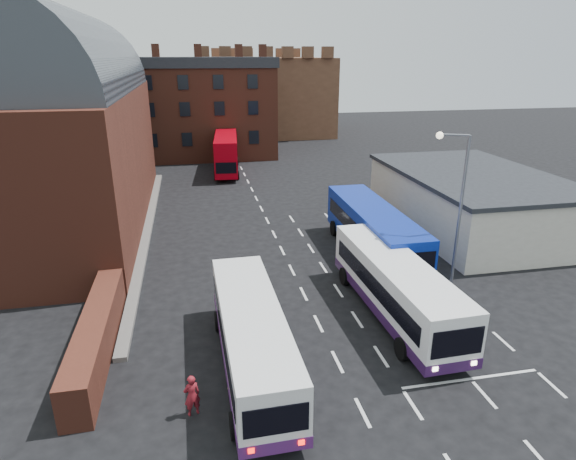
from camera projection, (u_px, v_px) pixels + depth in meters
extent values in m
plane|color=black|center=(332.00, 351.00, 21.50)|extent=(180.00, 180.00, 0.00)
cube|color=#602B1E|center=(58.00, 160.00, 36.24)|extent=(12.00, 28.00, 10.00)
cylinder|color=#1E2328|center=(46.00, 91.00, 34.52)|extent=(12.00, 26.00, 12.00)
cube|color=#602B1E|center=(97.00, 335.00, 21.14)|extent=(1.20, 10.00, 1.80)
cube|color=beige|center=(471.00, 201.00, 36.49)|extent=(10.00, 16.00, 4.00)
cube|color=#282B30|center=(475.00, 174.00, 35.76)|extent=(10.40, 16.40, 0.30)
cube|color=brown|center=(185.00, 113.00, 60.84)|extent=(22.00, 10.00, 11.00)
cube|color=brown|center=(257.00, 95.00, 81.31)|extent=(22.00, 22.00, 12.00)
cube|color=white|center=(252.00, 334.00, 19.78)|extent=(2.55, 10.54, 2.39)
cube|color=black|center=(252.00, 331.00, 19.73)|extent=(2.59, 9.34, 0.86)
cylinder|color=black|center=(218.00, 321.00, 23.02)|extent=(0.28, 0.96, 0.96)
cylinder|color=black|center=(234.00, 426.00, 16.53)|extent=(0.28, 0.96, 0.96)
cylinder|color=black|center=(267.00, 316.00, 23.49)|extent=(0.28, 0.96, 0.96)
cylinder|color=black|center=(301.00, 415.00, 17.01)|extent=(0.28, 0.96, 0.96)
cube|color=white|center=(396.00, 284.00, 23.87)|extent=(2.86, 11.15, 2.52)
cube|color=black|center=(396.00, 281.00, 23.82)|extent=(2.88, 9.95, 0.91)
cylinder|color=black|center=(454.00, 341.00, 21.35)|extent=(0.31, 1.02, 1.01)
cylinder|color=black|center=(385.00, 272.00, 28.16)|extent=(0.31, 1.02, 1.01)
cylinder|color=black|center=(402.00, 349.00, 20.81)|extent=(0.31, 1.02, 1.01)
cylinder|color=black|center=(344.00, 276.00, 27.62)|extent=(0.31, 1.02, 1.01)
cube|color=#092396|center=(373.00, 229.00, 30.98)|extent=(2.81, 12.01, 2.73)
cube|color=black|center=(373.00, 227.00, 30.93)|extent=(2.86, 10.81, 0.98)
cylinder|color=black|center=(417.00, 271.00, 28.18)|extent=(0.31, 1.09, 1.09)
cylinder|color=black|center=(369.00, 226.00, 35.62)|extent=(0.31, 1.09, 1.09)
cylinder|color=black|center=(373.00, 275.00, 27.69)|extent=(0.31, 1.09, 1.09)
cylinder|color=black|center=(334.00, 228.00, 35.13)|extent=(0.31, 1.09, 1.09)
cube|color=#A2000D|center=(226.00, 152.00, 53.19)|extent=(3.27, 10.57, 3.69)
cube|color=black|center=(226.00, 157.00, 53.37)|extent=(3.23, 9.38, 0.85)
cylinder|color=black|center=(238.00, 175.00, 50.86)|extent=(0.35, 0.97, 0.95)
cylinder|color=black|center=(237.00, 161.00, 57.39)|extent=(0.35, 0.97, 0.95)
cylinder|color=black|center=(215.00, 176.00, 50.62)|extent=(0.35, 0.97, 0.95)
cylinder|color=black|center=(217.00, 162.00, 57.15)|extent=(0.35, 0.97, 0.95)
cylinder|color=slate|center=(460.00, 214.00, 26.28)|extent=(0.17, 0.17, 8.56)
cylinder|color=slate|center=(455.00, 135.00, 24.97)|extent=(1.41, 0.71, 0.11)
sphere|color=#FFF2CC|center=(440.00, 135.00, 25.14)|extent=(0.39, 0.39, 0.39)
imported|color=maroon|center=(192.00, 395.00, 17.47)|extent=(0.71, 0.57, 1.67)
imported|color=tan|center=(236.00, 388.00, 18.08)|extent=(0.77, 0.66, 1.38)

